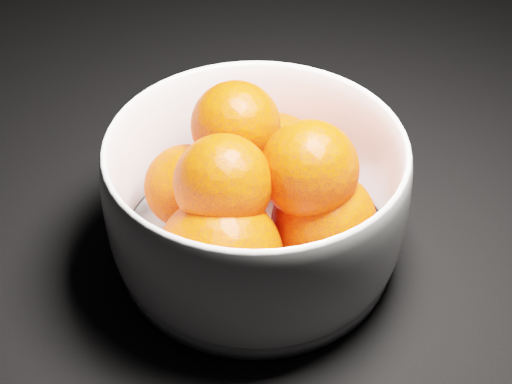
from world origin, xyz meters
TOP-DOWN VIEW (x-y plane):
  - ground at (0.00, 0.00)m, footprint 3.00×3.00m
  - bowl at (-0.25, -0.25)m, footprint 0.25×0.25m
  - orange_pile at (-0.26, -0.26)m, footprint 0.19×0.18m

SIDE VIEW (x-z plane):
  - ground at x=0.00m, z-range 0.00..0.00m
  - bowl at x=-0.25m, z-range 0.00..0.12m
  - orange_pile at x=-0.26m, z-range 0.00..0.14m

